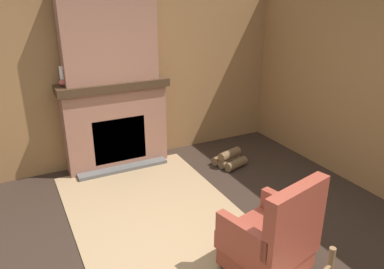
# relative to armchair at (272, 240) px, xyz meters

# --- Properties ---
(ground_plane) EXTENTS (14.00, 14.00, 0.00)m
(ground_plane) POSITION_rel_armchair_xyz_m (-0.36, -0.57, -0.36)
(ground_plane) COLOR #2D2119
(wood_panel_wall_left) EXTENTS (0.06, 5.89, 2.53)m
(wood_panel_wall_left) POSITION_rel_armchair_xyz_m (-3.03, -0.57, 0.91)
(wood_panel_wall_left) COLOR olive
(wood_panel_wall_left) RESTS_ON ground
(fireplace_hearth) EXTENTS (0.53, 1.53, 1.26)m
(fireplace_hearth) POSITION_rel_armchair_xyz_m (-2.83, -0.57, 0.27)
(fireplace_hearth) COLOR #93604C
(fireplace_hearth) RESTS_ON ground
(chimney_breast) EXTENTS (0.28, 1.26, 1.25)m
(chimney_breast) POSITION_rel_armchair_xyz_m (-2.84, -0.57, 1.53)
(chimney_breast) COLOR #93604C
(chimney_breast) RESTS_ON fireplace_hearth
(area_rug) EXTENTS (3.95, 1.84, 0.01)m
(area_rug) POSITION_rel_armchair_xyz_m (-0.79, -0.58, -0.35)
(area_rug) COLOR #997A56
(area_rug) RESTS_ON ground
(armchair) EXTENTS (0.79, 0.83, 0.99)m
(armchair) POSITION_rel_armchair_xyz_m (0.00, 0.00, 0.00)
(armchair) COLOR brown
(armchair) RESTS_ON ground
(firewood_stack) EXTENTS (0.48, 0.47, 0.24)m
(firewood_stack) POSITION_rel_armchair_xyz_m (-2.07, 0.88, -0.27)
(firewood_stack) COLOR brown
(firewood_stack) RESTS_ON ground
(oil_lamp_vase) EXTENTS (0.11, 0.11, 0.26)m
(oil_lamp_vase) POSITION_rel_armchair_xyz_m (-2.87, -1.22, 0.99)
(oil_lamp_vase) COLOR #B24C42
(oil_lamp_vase) RESTS_ON fireplace_hearth
(storage_case) EXTENTS (0.14, 0.23, 0.12)m
(storage_case) POSITION_rel_armchair_xyz_m (-2.87, -0.37, 0.96)
(storage_case) COLOR black
(storage_case) RESTS_ON fireplace_hearth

